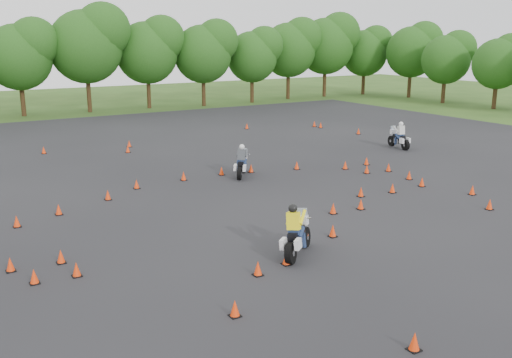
% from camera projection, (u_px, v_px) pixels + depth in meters
% --- Properties ---
extents(ground, '(140.00, 140.00, 0.00)m').
position_uv_depth(ground, '(309.00, 230.00, 22.37)').
color(ground, '#2D5119').
rests_on(ground, ground).
extents(asphalt_pad, '(62.00, 62.00, 0.00)m').
position_uv_depth(asphalt_pad, '(234.00, 195.00, 27.33)').
color(asphalt_pad, black).
rests_on(asphalt_pad, ground).
extents(treeline, '(87.06, 32.44, 11.16)m').
position_uv_depth(treeline, '(119.00, 67.00, 52.50)').
color(treeline, '#204C15').
rests_on(treeline, ground).
extents(traffic_cones, '(36.68, 33.40, 0.45)m').
position_uv_depth(traffic_cones, '(239.00, 192.00, 26.90)').
color(traffic_cones, '#F4380A').
rests_on(traffic_cones, asphalt_pad).
extents(rider_grey, '(1.98, 2.28, 1.79)m').
position_uv_depth(rider_grey, '(241.00, 160.00, 30.73)').
color(rider_grey, '#404347').
rests_on(rider_grey, ground).
extents(rider_yellow, '(2.38, 2.08, 1.88)m').
position_uv_depth(rider_yellow, '(299.00, 229.00, 19.54)').
color(rider_yellow, yellow).
rests_on(rider_yellow, ground).
extents(rider_white, '(1.21, 2.47, 1.83)m').
position_uv_depth(rider_white, '(399.00, 135.00, 38.52)').
color(rider_white, beige).
rests_on(rider_white, ground).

